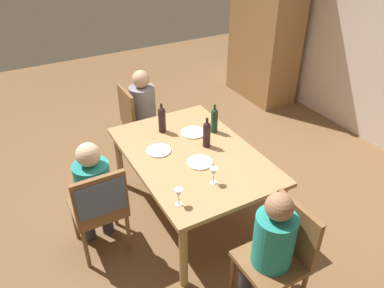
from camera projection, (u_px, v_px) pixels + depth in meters
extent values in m
plane|color=brown|center=(192.00, 211.00, 3.90)|extent=(10.00, 10.00, 0.00)
cube|color=olive|center=(265.00, 31.00, 5.67)|extent=(1.10, 0.56, 2.10)
cube|color=#A87F51|center=(192.00, 155.00, 3.52)|extent=(1.63, 1.11, 0.04)
cylinder|color=#A87F51|center=(119.00, 160.00, 4.07)|extent=(0.07, 0.07, 0.68)
cylinder|color=#A87F51|center=(183.00, 256.00, 2.98)|extent=(0.07, 0.07, 0.68)
cylinder|color=#A87F51|center=(198.00, 137.00, 4.46)|extent=(0.07, 0.07, 0.68)
cylinder|color=#A87F51|center=(280.00, 215.00, 3.37)|extent=(0.07, 0.07, 0.68)
cylinder|color=brown|center=(75.00, 221.00, 3.47)|extent=(0.04, 0.04, 0.44)
cylinder|color=brown|center=(114.00, 207.00, 3.62)|extent=(0.04, 0.04, 0.44)
cylinder|color=brown|center=(86.00, 249.00, 3.19)|extent=(0.04, 0.04, 0.44)
cylinder|color=brown|center=(129.00, 233.00, 3.34)|extent=(0.04, 0.04, 0.44)
cube|color=brown|center=(98.00, 207.00, 3.28)|extent=(0.44, 0.44, 0.04)
cube|color=brown|center=(101.00, 200.00, 3.00)|extent=(0.04, 0.44, 0.44)
cube|color=#4C5B75|center=(101.00, 197.00, 2.99)|extent=(0.07, 0.40, 0.31)
cylinder|color=brown|center=(232.00, 275.00, 2.97)|extent=(0.04, 0.04, 0.44)
cylinder|color=brown|center=(270.00, 257.00, 3.12)|extent=(0.04, 0.04, 0.44)
cube|color=brown|center=(270.00, 262.00, 2.78)|extent=(0.44, 0.44, 0.04)
cube|color=brown|center=(296.00, 229.00, 2.73)|extent=(0.44, 0.04, 0.44)
cylinder|color=brown|center=(153.00, 128.00, 4.88)|extent=(0.04, 0.04, 0.44)
cylinder|color=brown|center=(166.00, 142.00, 4.60)|extent=(0.04, 0.04, 0.44)
cylinder|color=brown|center=(126.00, 136.00, 4.73)|extent=(0.04, 0.04, 0.44)
cylinder|color=brown|center=(137.00, 151.00, 4.45)|extent=(0.04, 0.04, 0.44)
cube|color=brown|center=(144.00, 122.00, 4.53)|extent=(0.44, 0.44, 0.04)
cube|color=brown|center=(127.00, 108.00, 4.32)|extent=(0.44, 0.04, 0.44)
cylinder|color=#33333D|center=(87.00, 220.00, 3.47)|extent=(0.11, 0.11, 0.46)
cylinder|color=#33333D|center=(106.00, 213.00, 3.54)|extent=(0.11, 0.11, 0.46)
cylinder|color=teal|center=(94.00, 187.00, 3.15)|extent=(0.30, 0.30, 0.45)
sphere|color=beige|center=(88.00, 155.00, 2.98)|extent=(0.20, 0.20, 0.20)
cylinder|color=#33333D|center=(245.00, 281.00, 2.91)|extent=(0.11, 0.11, 0.46)
cylinder|color=teal|center=(274.00, 241.00, 2.65)|extent=(0.29, 0.29, 0.45)
sphere|color=#996B4C|center=(279.00, 207.00, 2.48)|extent=(0.20, 0.20, 0.20)
cylinder|color=#33333D|center=(153.00, 132.00, 4.78)|extent=(0.11, 0.11, 0.46)
cylinder|color=#33333D|center=(159.00, 139.00, 4.65)|extent=(0.11, 0.11, 0.46)
cylinder|color=gray|center=(143.00, 105.00, 4.41)|extent=(0.30, 0.30, 0.45)
sphere|color=tan|center=(141.00, 79.00, 4.23)|extent=(0.20, 0.20, 0.20)
cylinder|color=black|center=(207.00, 137.00, 3.56)|extent=(0.07, 0.07, 0.21)
sphere|color=black|center=(207.00, 126.00, 3.49)|extent=(0.07, 0.07, 0.07)
cylinder|color=black|center=(207.00, 122.00, 3.47)|extent=(0.03, 0.03, 0.07)
cylinder|color=#19381E|center=(214.00, 123.00, 3.78)|extent=(0.07, 0.07, 0.21)
sphere|color=#19381E|center=(215.00, 112.00, 3.72)|extent=(0.07, 0.07, 0.07)
cylinder|color=#19381E|center=(215.00, 108.00, 3.69)|extent=(0.03, 0.03, 0.08)
cylinder|color=black|center=(162.00, 122.00, 3.78)|extent=(0.08, 0.08, 0.22)
sphere|color=black|center=(162.00, 111.00, 3.72)|extent=(0.08, 0.08, 0.08)
cylinder|color=black|center=(161.00, 107.00, 3.69)|extent=(0.03, 0.03, 0.07)
cylinder|color=silver|center=(179.00, 204.00, 2.92)|extent=(0.06, 0.06, 0.00)
cylinder|color=silver|center=(179.00, 201.00, 2.90)|extent=(0.01, 0.01, 0.07)
cone|color=silver|center=(179.00, 193.00, 2.86)|extent=(0.07, 0.07, 0.07)
cylinder|color=silver|center=(213.00, 183.00, 3.14)|extent=(0.06, 0.06, 0.00)
cylinder|color=silver|center=(213.00, 179.00, 3.12)|extent=(0.01, 0.01, 0.07)
cone|color=silver|center=(214.00, 172.00, 3.08)|extent=(0.07, 0.07, 0.07)
cylinder|color=white|center=(159.00, 151.00, 3.53)|extent=(0.23, 0.23, 0.01)
cylinder|color=white|center=(200.00, 162.00, 3.37)|extent=(0.23, 0.23, 0.01)
cylinder|color=white|center=(193.00, 133.00, 3.81)|extent=(0.25, 0.25, 0.01)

